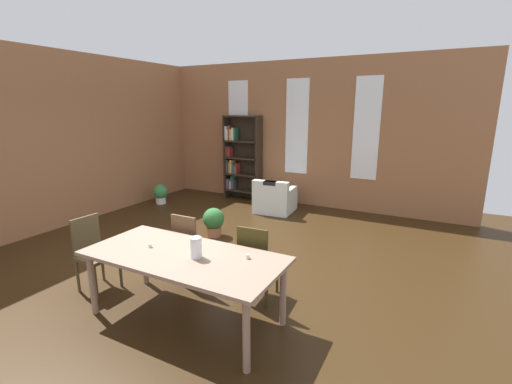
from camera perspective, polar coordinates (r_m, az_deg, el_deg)
The scene contains 17 objects.
ground_plane at distance 5.53m, azimuth -8.69°, elevation -11.09°, with size 9.92×9.92×0.00m, color #32200E.
back_wall_brick at distance 8.47m, azimuth 6.76°, elevation 9.27°, with size 7.76×0.12×3.33m, color #9C6440.
left_wall_brick at distance 7.64m, azimuth -30.62°, elevation 7.02°, with size 0.12×8.63×3.33m, color #9C6440.
window_pane_0 at distance 9.09m, azimuth -2.85°, elevation 10.69°, with size 0.55×0.02×2.17m, color white.
window_pane_1 at distance 8.40m, azimuth 6.62°, elevation 10.38°, with size 0.55×0.02×2.17m, color white.
window_pane_2 at distance 7.96m, azimuth 17.39°, elevation 9.68°, with size 0.55×0.02×2.17m, color white.
dining_table at distance 3.93m, azimuth -11.61°, elevation -10.82°, with size 2.18×1.00×0.77m.
vase_on_table at distance 3.75m, azimuth -9.66°, elevation -8.83°, with size 0.12×0.12×0.22m, color silver.
tealight_candle_0 at distance 4.17m, azimuth -16.71°, elevation -8.26°, with size 0.04×0.04×0.04m, color silver.
tealight_candle_1 at distance 3.72m, azimuth -1.35°, elevation -10.34°, with size 0.04×0.04×0.05m, color silver.
dining_chair_far_right at distance 4.30m, azimuth 0.02°, elevation -10.92°, with size 0.43×0.43×0.95m.
dining_chair_far_left at distance 4.80m, azimuth -10.60°, elevation -8.45°, with size 0.40×0.40×0.95m.
dining_chair_head_left at distance 5.00m, azimuth -24.78°, elevation -8.62°, with size 0.42×0.42×0.95m.
bookshelf_tall at distance 8.93m, azimuth -2.56°, elevation 5.66°, with size 0.96×0.32×2.09m.
armchair_white at distance 7.88m, azimuth 3.02°, elevation -1.22°, with size 0.86×0.86×0.75m.
potted_plant_by_shelf at distance 6.46m, azimuth -6.85°, elevation -4.63°, with size 0.39×0.39×0.52m.
potted_plant_corner at distance 8.84m, azimuth -15.16°, elevation -0.19°, with size 0.35×0.35×0.47m.
Camera 1 is at (3.03, -4.01, 2.30)m, focal length 24.78 mm.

